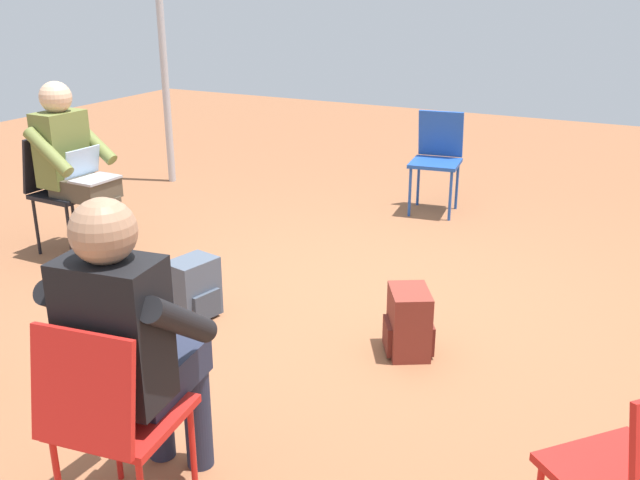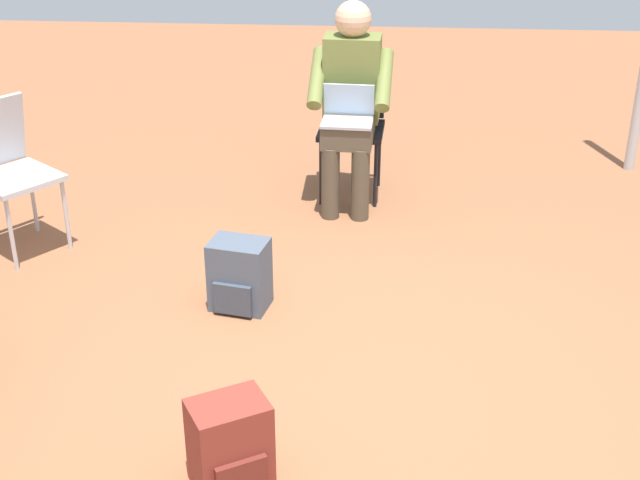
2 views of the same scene
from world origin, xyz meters
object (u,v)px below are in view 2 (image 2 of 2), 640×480
Objects in this scene: chair_west at (352,118)px; backpack_near_laptop_user at (240,279)px; chair_southwest at (8,165)px; backpack_by_empty_chair at (230,449)px; person_with_laptop at (350,95)px.

chair_west is 1.64m from backpack_near_laptop_user.
backpack_by_empty_chair is at bearing 77.32° from chair_southwest.
chair_west is 2.85m from backpack_by_empty_chair.
chair_southwest is 0.69× the size of person_with_laptop.
backpack_by_empty_chair is (2.64, -0.32, -0.53)m from person_with_laptop.
chair_west is 2.36× the size of backpack_by_empty_chair.
backpack_near_laptop_user is at bearing -172.74° from backpack_by_empty_chair.
backpack_by_empty_chair is (2.81, -0.33, -0.34)m from chair_west.
backpack_near_laptop_user is (0.58, 1.36, -0.34)m from chair_southwest.
person_with_laptop reaches higher than backpack_near_laptop_user.
person_with_laptop is (-0.77, 1.85, 0.20)m from chair_southwest.
person_with_laptop reaches higher than chair_southwest.
chair_west is 2.08m from chair_southwest.
chair_southwest is 2.43m from backpack_by_empty_chair.
chair_southwest is 1.52m from backpack_near_laptop_user.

